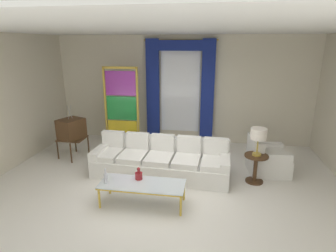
# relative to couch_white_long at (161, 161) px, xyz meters

# --- Properties ---
(ground_plane) EXTENTS (16.00, 16.00, 0.00)m
(ground_plane) POSITION_rel_couch_white_long_xyz_m (0.17, -0.69, -0.31)
(ground_plane) COLOR white
(wall_rear) EXTENTS (8.00, 0.12, 3.00)m
(wall_rear) POSITION_rel_couch_white_long_xyz_m (0.17, 2.37, 1.19)
(wall_rear) COLOR beige
(wall_rear) RESTS_ON ground
(wall_left) EXTENTS (0.12, 7.00, 3.00)m
(wall_left) POSITION_rel_couch_white_long_xyz_m (-3.49, -0.09, 1.19)
(wall_left) COLOR beige
(wall_left) RESTS_ON ground
(ceiling_slab) EXTENTS (8.00, 7.60, 0.04)m
(ceiling_slab) POSITION_rel_couch_white_long_xyz_m (0.17, 0.11, 2.71)
(ceiling_slab) COLOR white
(curtained_window) EXTENTS (2.00, 0.17, 2.70)m
(curtained_window) POSITION_rel_couch_white_long_xyz_m (0.13, 2.20, 1.43)
(curtained_window) COLOR white
(curtained_window) RESTS_ON ground
(couch_white_long) EXTENTS (2.95, 1.05, 0.86)m
(couch_white_long) POSITION_rel_couch_white_long_xyz_m (0.00, 0.00, 0.00)
(couch_white_long) COLOR white
(couch_white_long) RESTS_ON ground
(coffee_table) EXTENTS (1.51, 0.57, 0.41)m
(coffee_table) POSITION_rel_couch_white_long_xyz_m (-0.10, -1.23, 0.07)
(coffee_table) COLOR silver
(coffee_table) RESTS_ON ground
(bottle_blue_decanter) EXTENTS (0.06, 0.06, 0.28)m
(bottle_blue_decanter) POSITION_rel_couch_white_long_xyz_m (-0.74, -1.33, 0.22)
(bottle_blue_decanter) COLOR silver
(bottle_blue_decanter) RESTS_ON coffee_table
(bottle_crystal_tall) EXTENTS (0.13, 0.13, 0.23)m
(bottle_crystal_tall) POSITION_rel_couch_white_long_xyz_m (-0.21, -1.08, 0.18)
(bottle_crystal_tall) COLOR maroon
(bottle_crystal_tall) RESTS_ON coffee_table
(vintage_tv) EXTENTS (0.69, 0.73, 1.35)m
(vintage_tv) POSITION_rel_couch_white_long_xyz_m (-2.36, 0.57, 0.42)
(vintage_tv) COLOR #472D19
(vintage_tv) RESTS_ON ground
(armchair_white) EXTENTS (0.89, 0.89, 0.80)m
(armchair_white) POSITION_rel_couch_white_long_xyz_m (2.27, 0.47, -0.02)
(armchair_white) COLOR white
(armchair_white) RESTS_ON ground
(stained_glass_divider) EXTENTS (0.95, 0.05, 2.20)m
(stained_glass_divider) POSITION_rel_couch_white_long_xyz_m (-1.36, 1.49, 0.75)
(stained_glass_divider) COLOR gold
(stained_glass_divider) RESTS_ON ground
(peacock_figurine) EXTENTS (0.44, 0.60, 0.50)m
(peacock_figurine) POSITION_rel_couch_white_long_xyz_m (-0.99, 1.02, -0.09)
(peacock_figurine) COLOR beige
(peacock_figurine) RESTS_ON ground
(round_side_table) EXTENTS (0.48, 0.48, 0.59)m
(round_side_table) POSITION_rel_couch_white_long_xyz_m (1.98, -0.04, 0.05)
(round_side_table) COLOR #472D19
(round_side_table) RESTS_ON ground
(table_lamp_brass) EXTENTS (0.32, 0.32, 0.57)m
(table_lamp_brass) POSITION_rel_couch_white_long_xyz_m (1.98, -0.04, 0.72)
(table_lamp_brass) COLOR #B29338
(table_lamp_brass) RESTS_ON round_side_table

